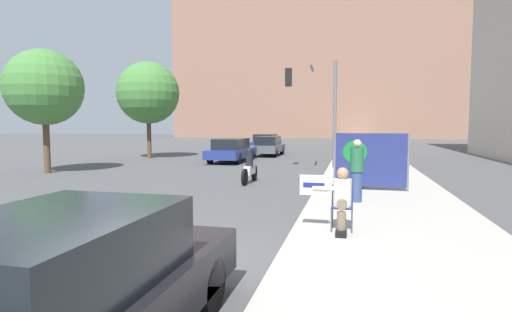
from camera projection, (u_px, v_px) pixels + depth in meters
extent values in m
plane|color=#4F4F51|center=(145.00, 272.00, 5.83)|extent=(160.00, 160.00, 0.00)
cube|color=#B7B2A8|center=(370.00, 167.00, 19.48)|extent=(3.93, 90.00, 0.16)
cube|color=#936B56|center=(325.00, 44.00, 69.44)|extent=(52.00, 12.00, 32.45)
cylinder|color=#474C56|center=(331.00, 221.00, 7.41)|extent=(0.03, 0.03, 0.43)
cylinder|color=#474C56|center=(352.00, 222.00, 7.33)|extent=(0.03, 0.03, 0.43)
cylinder|color=#474C56|center=(332.00, 216.00, 7.77)|extent=(0.03, 0.03, 0.43)
cylinder|color=#474C56|center=(352.00, 217.00, 7.69)|extent=(0.03, 0.03, 0.43)
cube|color=navy|center=(342.00, 207.00, 7.53)|extent=(0.40, 0.40, 0.02)
cube|color=navy|center=(342.00, 195.00, 7.70)|extent=(0.40, 0.02, 0.38)
cylinder|color=#756651|center=(342.00, 203.00, 7.37)|extent=(0.18, 0.42, 0.18)
cylinder|color=#756651|center=(341.00, 223.00, 7.19)|extent=(0.16, 0.16, 0.43)
cube|color=black|center=(341.00, 233.00, 7.15)|extent=(0.20, 0.28, 0.10)
cylinder|color=silver|center=(342.00, 193.00, 7.54)|extent=(0.34, 0.34, 0.52)
sphere|color=tan|center=(343.00, 173.00, 7.51)|extent=(0.22, 0.22, 0.22)
cylinder|color=silver|center=(325.00, 188.00, 7.53)|extent=(0.45, 0.09, 0.09)
cube|color=white|center=(314.00, 185.00, 7.58)|extent=(0.53, 0.02, 0.39)
cube|color=navy|center=(314.00, 185.00, 7.56)|extent=(0.41, 0.01, 0.09)
cylinder|color=#334775|center=(356.00, 187.00, 10.34)|extent=(0.28, 0.28, 0.79)
cylinder|color=#236642|center=(357.00, 159.00, 10.28)|extent=(0.34, 0.34, 0.63)
sphere|color=beige|center=(357.00, 143.00, 10.25)|extent=(0.21, 0.21, 0.21)
cylinder|color=#756651|center=(361.00, 174.00, 12.81)|extent=(0.28, 0.28, 0.84)
cylinder|color=silver|center=(361.00, 150.00, 12.75)|extent=(0.34, 0.34, 0.67)
sphere|color=tan|center=(361.00, 137.00, 12.72)|extent=(0.22, 0.22, 0.22)
cylinder|color=slate|center=(335.00, 161.00, 12.40)|extent=(0.06, 0.06, 1.74)
cylinder|color=slate|center=(408.00, 163.00, 11.89)|extent=(0.06, 0.06, 1.74)
cube|color=navy|center=(371.00, 160.00, 12.14)|extent=(2.16, 0.02, 1.64)
cylinder|color=#197A33|center=(355.00, 152.00, 12.21)|extent=(0.72, 0.01, 0.72)
cylinder|color=slate|center=(335.00, 114.00, 18.56)|extent=(0.16, 0.16, 4.96)
cylinder|color=slate|center=(312.00, 68.00, 18.60)|extent=(0.21, 2.18, 0.11)
cube|color=black|center=(289.00, 77.00, 18.84)|extent=(0.31, 0.31, 0.84)
sphere|color=green|center=(288.00, 83.00, 18.86)|extent=(0.18, 0.18, 0.18)
cube|color=black|center=(71.00, 311.00, 3.48)|extent=(1.79, 4.13, 0.53)
cube|color=black|center=(55.00, 252.00, 3.27)|extent=(1.54, 2.15, 0.63)
cylinder|color=black|center=(88.00, 274.00, 4.92)|extent=(0.22, 0.64, 0.64)
cylinder|color=black|center=(208.00, 286.00, 4.55)|extent=(0.22, 0.64, 0.64)
cube|color=navy|center=(232.00, 153.00, 23.46)|extent=(1.87, 4.74, 0.49)
cube|color=black|center=(231.00, 144.00, 23.23)|extent=(1.61, 2.46, 0.60)
cylinder|color=black|center=(226.00, 154.00, 25.09)|extent=(0.22, 0.64, 0.64)
cylinder|color=black|center=(252.00, 155.00, 24.70)|extent=(0.22, 0.64, 0.64)
cylinder|color=black|center=(210.00, 158.00, 22.24)|extent=(0.22, 0.64, 0.64)
cylinder|color=black|center=(238.00, 159.00, 21.86)|extent=(0.22, 0.64, 0.64)
cube|color=#565B60|center=(268.00, 148.00, 28.11)|extent=(1.71, 4.15, 0.49)
cube|color=black|center=(268.00, 141.00, 27.90)|extent=(1.47, 2.16, 0.60)
cylinder|color=black|center=(262.00, 150.00, 29.54)|extent=(0.22, 0.64, 0.64)
cylinder|color=black|center=(282.00, 150.00, 29.20)|extent=(0.22, 0.64, 0.64)
cylinder|color=black|center=(254.00, 152.00, 27.05)|extent=(0.22, 0.64, 0.64)
cylinder|color=black|center=(275.00, 152.00, 26.70)|extent=(0.22, 0.64, 0.64)
cube|color=navy|center=(266.00, 144.00, 33.59)|extent=(1.89, 4.46, 0.51)
cube|color=black|center=(266.00, 138.00, 33.38)|extent=(1.63, 2.32, 0.61)
cylinder|color=black|center=(260.00, 146.00, 35.15)|extent=(0.22, 0.64, 0.64)
cylinder|color=black|center=(279.00, 146.00, 34.75)|extent=(0.22, 0.64, 0.64)
cylinder|color=black|center=(252.00, 148.00, 32.46)|extent=(0.22, 0.64, 0.64)
cylinder|color=black|center=(273.00, 148.00, 32.07)|extent=(0.22, 0.64, 0.64)
cube|color=white|center=(250.00, 170.00, 14.87)|extent=(0.24, 0.86, 0.32)
cylinder|color=black|center=(249.00, 160.00, 14.79)|extent=(0.28, 0.28, 0.60)
sphere|color=black|center=(249.00, 152.00, 14.76)|extent=(0.24, 0.24, 0.24)
cylinder|color=black|center=(254.00, 173.00, 15.58)|extent=(0.10, 0.60, 0.60)
cylinder|color=black|center=(245.00, 177.00, 14.18)|extent=(0.10, 0.60, 0.60)
cylinder|color=brown|center=(47.00, 144.00, 17.83)|extent=(0.28, 0.28, 2.65)
sphere|color=#47843D|center=(44.00, 87.00, 17.64)|extent=(3.34, 3.34, 3.34)
cylinder|color=brown|center=(149.00, 136.00, 25.91)|extent=(0.28, 0.28, 2.83)
sphere|color=#47843D|center=(148.00, 93.00, 25.69)|extent=(3.98, 3.98, 3.98)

